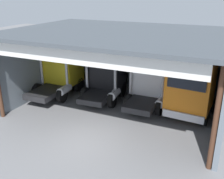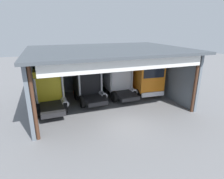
{
  "view_description": "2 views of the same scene",
  "coord_description": "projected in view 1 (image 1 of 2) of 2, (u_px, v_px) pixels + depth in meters",
  "views": [
    {
      "loc": [
        6.29,
        -10.48,
        7.41
      ],
      "look_at": [
        0.0,
        3.19,
        1.73
      ],
      "focal_mm": 42.06,
      "sensor_mm": 36.0,
      "label": 1
    },
    {
      "loc": [
        -5.19,
        -11.31,
        6.89
      ],
      "look_at": [
        0.0,
        3.19,
        1.73
      ],
      "focal_mm": 29.97,
      "sensor_mm": 36.0,
      "label": 2
    }
  ],
  "objects": [
    {
      "name": "tool_cart",
      "position": [
        110.0,
        81.0,
        21.32
      ],
      "size": [
        0.9,
        0.6,
        1.0
      ],
      "primitive_type": "cube",
      "color": "red",
      "rests_on": "ground"
    },
    {
      "name": "truck_white_center_bay",
      "position": [
        151.0,
        80.0,
        17.78
      ],
      "size": [
        2.6,
        4.81,
        3.3
      ],
      "rotation": [
        0.0,
        0.0,
        0.02
      ],
      "color": "white",
      "rests_on": "ground"
    },
    {
      "name": "workshop_shed",
      "position": [
        125.0,
        53.0,
        17.24
      ],
      "size": [
        13.4,
        10.1,
        5.16
      ],
      "color": "slate",
      "rests_on": "ground"
    },
    {
      "name": "truck_black_center_left_bay",
      "position": [
        106.0,
        76.0,
        18.75
      ],
      "size": [
        2.71,
        4.55,
        3.3
      ],
      "rotation": [
        0.0,
        0.0,
        0.07
      ],
      "color": "black",
      "rests_on": "ground"
    },
    {
      "name": "ground_plane",
      "position": [
        87.0,
        139.0,
        13.98
      ],
      "size": [
        80.0,
        80.0,
        0.0
      ],
      "primitive_type": "plane",
      "color": "slate",
      "rests_on": "ground"
    },
    {
      "name": "truck_yellow_right_bay",
      "position": [
        61.0,
        70.0,
        19.76
      ],
      "size": [
        2.66,
        5.01,
        3.47
      ],
      "rotation": [
        0.0,
        0.0,
        0.03
      ],
      "color": "yellow",
      "rests_on": "ground"
    },
    {
      "name": "truck_orange_yard_outside",
      "position": [
        191.0,
        87.0,
        15.83
      ],
      "size": [
        2.75,
        4.81,
        3.71
      ],
      "rotation": [
        0.0,
        0.0,
        3.07
      ],
      "color": "orange",
      "rests_on": "ground"
    },
    {
      "name": "oil_drum",
      "position": [
        143.0,
        88.0,
        20.14
      ],
      "size": [
        0.58,
        0.58,
        0.86
      ],
      "primitive_type": "cylinder",
      "color": "#197233",
      "rests_on": "ground"
    }
  ]
}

